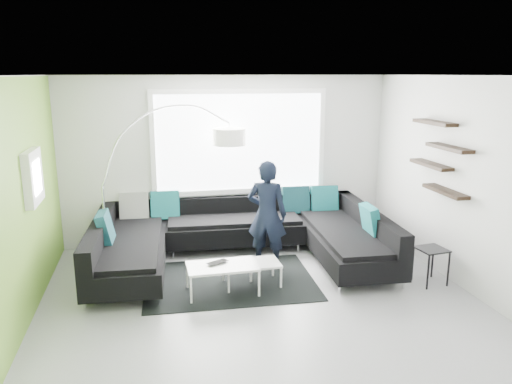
# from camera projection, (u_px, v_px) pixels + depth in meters

# --- Properties ---
(ground) EXTENTS (5.50, 5.50, 0.00)m
(ground) POSITION_uv_depth(u_px,v_px,m) (260.00, 300.00, 6.38)
(ground) COLOR #929398
(ground) RESTS_ON ground
(room_shell) EXTENTS (5.54, 5.04, 2.82)m
(room_shell) POSITION_uv_depth(u_px,v_px,m) (260.00, 157.00, 6.17)
(room_shell) COLOR silver
(room_shell) RESTS_ON ground
(sectional_sofa) EXTENTS (4.38, 2.87, 0.91)m
(sectional_sofa) POSITION_uv_depth(u_px,v_px,m) (240.00, 240.00, 7.45)
(sectional_sofa) COLOR black
(sectional_sofa) RESTS_ON ground
(rug) EXTENTS (2.40, 1.79, 0.01)m
(rug) POSITION_uv_depth(u_px,v_px,m) (230.00, 281.00, 6.95)
(rug) COLOR black
(rug) RESTS_ON ground
(coffee_table) EXTENTS (1.19, 0.71, 0.39)m
(coffee_table) POSITION_uv_depth(u_px,v_px,m) (237.00, 275.00, 6.66)
(coffee_table) COLOR silver
(coffee_table) RESTS_ON ground
(arc_lamp) EXTENTS (2.20, 0.55, 2.38)m
(arc_lamp) POSITION_uv_depth(u_px,v_px,m) (102.00, 187.00, 7.37)
(arc_lamp) COLOR white
(arc_lamp) RESTS_ON ground
(side_table) EXTENTS (0.41, 0.41, 0.50)m
(side_table) POSITION_uv_depth(u_px,v_px,m) (430.00, 266.00, 6.83)
(side_table) COLOR black
(side_table) RESTS_ON ground
(person) EXTENTS (0.88, 0.83, 1.61)m
(person) POSITION_uv_depth(u_px,v_px,m) (267.00, 214.00, 7.33)
(person) COLOR black
(person) RESTS_ON ground
(laptop) EXTENTS (0.45, 0.44, 0.02)m
(laptop) POSITION_uv_depth(u_px,v_px,m) (219.00, 263.00, 6.53)
(laptop) COLOR black
(laptop) RESTS_ON coffee_table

